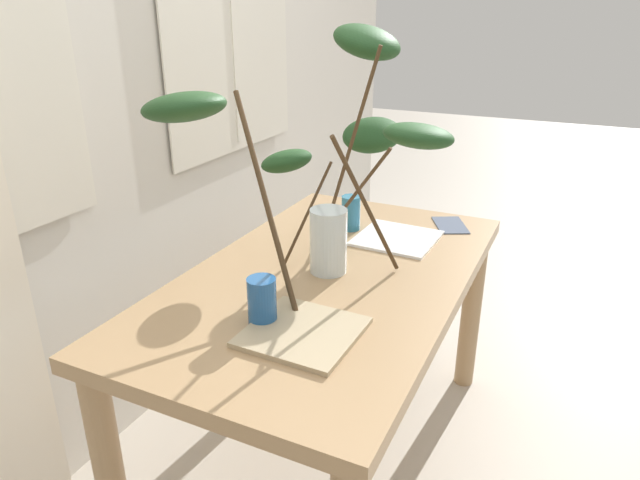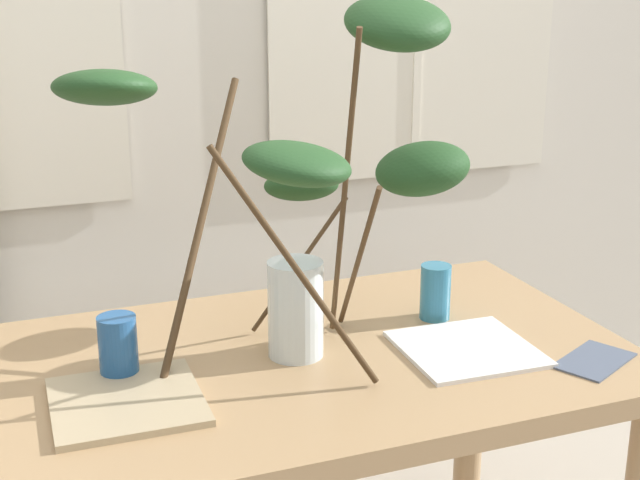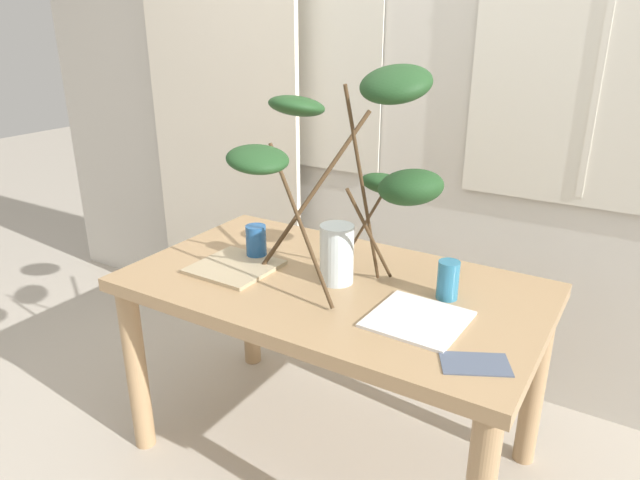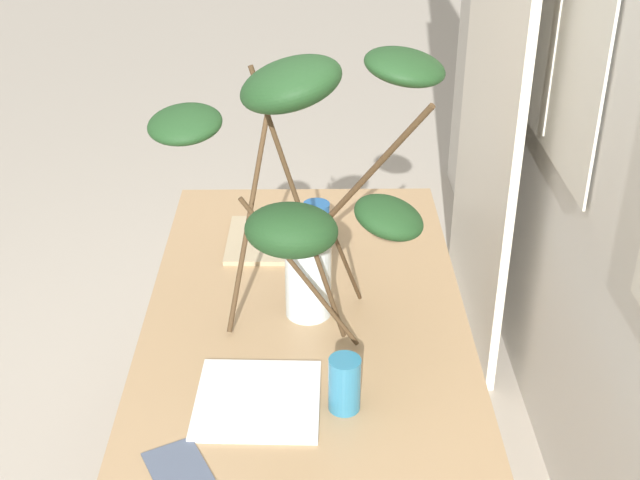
{
  "view_description": "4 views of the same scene",
  "coord_description": "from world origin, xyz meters",
  "px_view_note": "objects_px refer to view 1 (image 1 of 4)",
  "views": [
    {
      "loc": [
        -1.46,
        -0.67,
        1.5
      ],
      "look_at": [
        0.07,
        0.06,
        0.8
      ],
      "focal_mm": 32.15,
      "sensor_mm": 36.0,
      "label": 1
    },
    {
      "loc": [
        -0.55,
        -1.6,
        1.5
      ],
      "look_at": [
        0.06,
        -0.01,
        0.97
      ],
      "focal_mm": 50.09,
      "sensor_mm": 36.0,
      "label": 2
    },
    {
      "loc": [
        0.89,
        -1.54,
        1.57
      ],
      "look_at": [
        -0.03,
        -0.03,
        0.88
      ],
      "focal_mm": 32.27,
      "sensor_mm": 36.0,
      "label": 3
    },
    {
      "loc": [
        1.8,
        0.01,
        1.93
      ],
      "look_at": [
        -0.02,
        0.04,
        0.92
      ],
      "focal_mm": 47.91,
      "sensor_mm": 36.0,
      "label": 4
    }
  ],
  "objects_px": {
    "vase_with_branches": "(328,137)",
    "plate_square_left": "(303,332)",
    "dining_table": "(328,304)",
    "drinking_glass_blue_right": "(351,213)",
    "drinking_glass_blue_left": "(262,301)",
    "plate_square_right": "(397,238)"
  },
  "relations": [
    {
      "from": "dining_table",
      "to": "drinking_glass_blue_left",
      "type": "xyz_separation_m",
      "value": [
        -0.35,
        0.03,
        0.17
      ]
    },
    {
      "from": "drinking_glass_blue_right",
      "to": "plate_square_right",
      "type": "height_order",
      "value": "drinking_glass_blue_right"
    },
    {
      "from": "dining_table",
      "to": "drinking_glass_blue_right",
      "type": "height_order",
      "value": "drinking_glass_blue_right"
    },
    {
      "from": "dining_table",
      "to": "plate_square_right",
      "type": "xyz_separation_m",
      "value": [
        0.35,
        -0.1,
        0.11
      ]
    },
    {
      "from": "vase_with_branches",
      "to": "drinking_glass_blue_right",
      "type": "relative_size",
      "value": 6.67
    },
    {
      "from": "dining_table",
      "to": "drinking_glass_blue_right",
      "type": "xyz_separation_m",
      "value": [
        0.38,
        0.08,
        0.17
      ]
    },
    {
      "from": "dining_table",
      "to": "plate_square_right",
      "type": "bearing_deg",
      "value": -16.43
    },
    {
      "from": "drinking_glass_blue_left",
      "to": "plate_square_left",
      "type": "bearing_deg",
      "value": -93.27
    },
    {
      "from": "drinking_glass_blue_right",
      "to": "plate_square_left",
      "type": "distance_m",
      "value": 0.75
    },
    {
      "from": "plate_square_left",
      "to": "drinking_glass_blue_right",
      "type": "bearing_deg",
      "value": 13.47
    },
    {
      "from": "drinking_glass_blue_right",
      "to": "plate_square_left",
      "type": "relative_size",
      "value": 0.47
    },
    {
      "from": "drinking_glass_blue_left",
      "to": "plate_square_left",
      "type": "height_order",
      "value": "drinking_glass_blue_left"
    },
    {
      "from": "vase_with_branches",
      "to": "plate_square_left",
      "type": "bearing_deg",
      "value": -163.58
    },
    {
      "from": "vase_with_branches",
      "to": "plate_square_left",
      "type": "xyz_separation_m",
      "value": [
        -0.4,
        -0.12,
        -0.41
      ]
    },
    {
      "from": "plate_square_left",
      "to": "plate_square_right",
      "type": "distance_m",
      "value": 0.71
    },
    {
      "from": "drinking_glass_blue_left",
      "to": "drinking_glass_blue_right",
      "type": "height_order",
      "value": "same"
    },
    {
      "from": "dining_table",
      "to": "drinking_glass_blue_left",
      "type": "relative_size",
      "value": 11.04
    },
    {
      "from": "drinking_glass_blue_right",
      "to": "plate_square_left",
      "type": "height_order",
      "value": "drinking_glass_blue_right"
    },
    {
      "from": "plate_square_right",
      "to": "dining_table",
      "type": "bearing_deg",
      "value": 163.57
    },
    {
      "from": "dining_table",
      "to": "drinking_glass_blue_right",
      "type": "relative_size",
      "value": 11.08
    },
    {
      "from": "dining_table",
      "to": "drinking_glass_blue_right",
      "type": "bearing_deg",
      "value": 12.45
    },
    {
      "from": "plate_square_right",
      "to": "vase_with_branches",
      "type": "bearing_deg",
      "value": 156.86
    }
  ]
}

